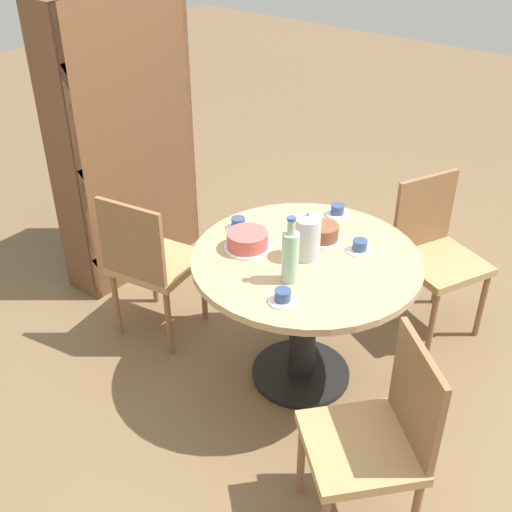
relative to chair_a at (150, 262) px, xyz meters
name	(u,v)px	position (x,y,z in m)	size (l,w,h in m)	color
ground_plane	(300,374)	(0.22, -0.87, -0.49)	(14.00, 14.00, 0.00)	brown
dining_table	(305,288)	(0.22, -0.87, 0.08)	(1.11, 1.11, 0.75)	black
chair_a	(150,262)	(0.00, 0.00, 0.00)	(0.49, 0.49, 0.90)	olive
chair_b	(376,437)	(-0.33, -1.59, 0.00)	(0.59, 0.59, 0.90)	olive
chair_c	(435,252)	(1.06, -1.18, 0.00)	(0.56, 0.56, 0.90)	olive
bookshelf	(128,146)	(0.46, 0.63, 0.36)	(0.94, 0.28, 1.77)	brown
coffee_pot	(307,236)	(0.22, -0.87, 0.38)	(0.13, 0.13, 0.25)	silver
water_bottle	(290,255)	(0.01, -0.92, 0.40)	(0.08, 0.08, 0.32)	#99C6A3
cake_main	(247,241)	(0.10, -0.60, 0.31)	(0.23, 0.23, 0.09)	white
cake_second	(323,233)	(0.39, -0.85, 0.31)	(0.18, 0.18, 0.09)	white
cup_a	(360,247)	(0.42, -1.04, 0.29)	(0.13, 0.13, 0.06)	white
cup_b	(337,211)	(0.66, -0.76, 0.29)	(0.13, 0.13, 0.06)	white
cup_c	(283,297)	(-0.14, -0.99, 0.29)	(0.13, 0.13, 0.06)	white
cup_d	(238,224)	(0.23, -0.44, 0.29)	(0.13, 0.13, 0.06)	white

